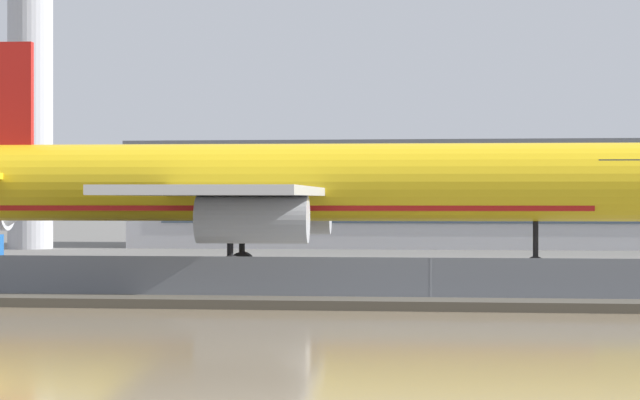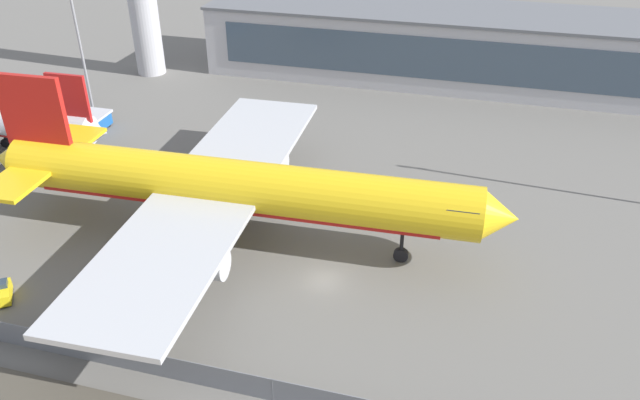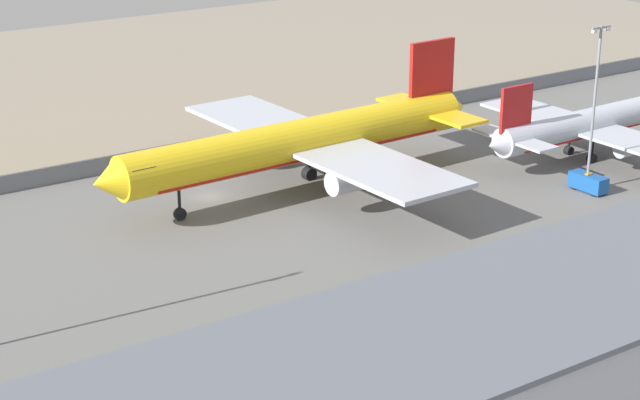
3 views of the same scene
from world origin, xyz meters
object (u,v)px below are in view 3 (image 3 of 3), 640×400
at_px(passenger_jet_silver, 592,123).
at_px(baggage_tug, 345,134).
at_px(cargo_jet_yellow, 305,141).
at_px(apron_light_mast_apron_east, 595,101).
at_px(ops_van, 587,182).

distance_m(passenger_jet_silver, baggage_tug, 36.37).
xyz_separation_m(cargo_jet_yellow, passenger_jet_silver, (-42.03, 11.02, -1.73)).
xyz_separation_m(baggage_tug, apron_light_mast_apron_east, (-12.89, 36.77, 11.43)).
height_order(passenger_jet_silver, ops_van, passenger_jet_silver).
xyz_separation_m(ops_van, apron_light_mast_apron_east, (-0.03, -0.07, 10.96)).
height_order(baggage_tug, apron_light_mast_apron_east, apron_light_mast_apron_east).
bearing_deg(passenger_jet_silver, cargo_jet_yellow, -14.70).
height_order(baggage_tug, ops_van, ops_van).
relative_size(cargo_jet_yellow, baggage_tug, 16.46).
relative_size(passenger_jet_silver, ops_van, 7.90).
relative_size(cargo_jet_yellow, ops_van, 11.01).
xyz_separation_m(passenger_jet_silver, baggage_tug, (24.48, -26.59, -4.08)).
bearing_deg(apron_light_mast_apron_east, ops_van, 65.44).
bearing_deg(apron_light_mast_apron_east, baggage_tug, -70.68).
distance_m(passenger_jet_silver, ops_van, 15.91).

